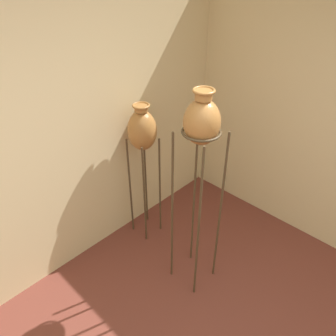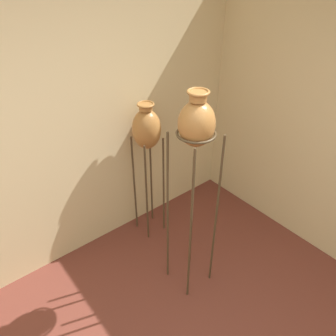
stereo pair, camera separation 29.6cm
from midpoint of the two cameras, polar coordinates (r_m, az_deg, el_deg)
wall_back at (r=2.93m, az=-25.50°, el=2.34°), size 8.40×0.06×2.70m
vase_stand_tall at (r=2.41m, az=2.33°, el=6.49°), size 0.32×0.32×1.93m
vase_stand_medium at (r=3.16m, az=-7.18°, el=5.93°), size 0.28×0.28×1.55m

